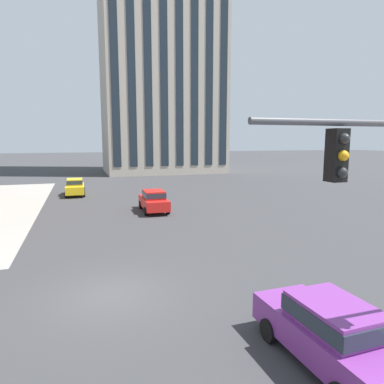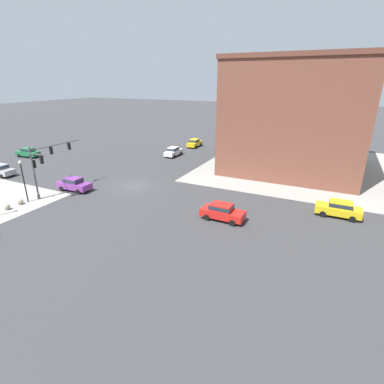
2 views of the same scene
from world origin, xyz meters
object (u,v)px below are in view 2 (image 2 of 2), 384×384
(bollard_sphere_curb_b, at_px, (7,207))
(traffic_signal_main, at_px, (45,162))
(car_main_northbound_far, at_px, (339,208))
(car_cross_far, at_px, (1,170))
(car_main_southbound_near, at_px, (28,152))
(car_parked_curb, at_px, (195,143))
(bollard_sphere_curb_a, at_px, (20,202))
(car_main_southbound_far, at_px, (173,151))
(car_cross_eastbound, at_px, (74,184))
(car_main_mid, at_px, (222,211))
(street_lamp_corner_near, at_px, (23,176))

(bollard_sphere_curb_b, bearing_deg, traffic_signal_main, 173.33)
(car_main_northbound_far, distance_m, car_cross_far, 45.56)
(traffic_signal_main, xyz_separation_m, car_main_southbound_near, (-11.83, -19.77, -3.27))
(car_parked_curb, distance_m, car_cross_far, 34.99)
(bollard_sphere_curb_a, distance_m, car_main_southbound_near, 24.49)
(car_main_southbound_far, relative_size, car_cross_eastbound, 1.00)
(car_main_mid, bearing_deg, bollard_sphere_curb_a, -74.05)
(car_main_mid, bearing_deg, bollard_sphere_curb_b, -70.21)
(bollard_sphere_curb_a, bearing_deg, car_main_southbound_near, -128.70)
(street_lamp_corner_near, relative_size, car_main_northbound_far, 1.12)
(car_main_southbound_near, distance_m, car_main_southbound_far, 26.58)
(car_cross_eastbound, distance_m, car_parked_curb, 30.54)
(bollard_sphere_curb_b, height_order, car_parked_curb, car_parked_curb)
(car_cross_eastbound, bearing_deg, car_main_southbound_near, -113.65)
(car_main_southbound_far, relative_size, car_main_mid, 1.00)
(car_main_northbound_far, distance_m, car_cross_eastbound, 31.14)
(car_main_southbound_far, height_order, car_parked_curb, same)
(bollard_sphere_curb_a, bearing_deg, car_cross_far, -115.41)
(car_main_northbound_far, bearing_deg, traffic_signal_main, -74.60)
(car_main_southbound_far, bearing_deg, car_cross_eastbound, -6.56)
(traffic_signal_main, distance_m, bollard_sphere_curb_b, 6.42)
(traffic_signal_main, bearing_deg, car_main_northbound_far, 105.40)
(bollard_sphere_curb_b, xyz_separation_m, car_main_southbound_far, (-29.09, 4.45, 0.60))
(traffic_signal_main, height_order, bollard_sphere_curb_b, traffic_signal_main)
(car_main_southbound_far, bearing_deg, car_parked_curb, 179.57)
(street_lamp_corner_near, relative_size, car_main_mid, 1.11)
(traffic_signal_main, distance_m, car_cross_far, 13.84)
(car_parked_curb, relative_size, car_main_mid, 1.00)
(bollard_sphere_curb_b, xyz_separation_m, car_main_northbound_far, (-13.87, 32.50, 0.60))
(bollard_sphere_curb_b, height_order, car_main_southbound_far, car_main_southbound_far)
(bollard_sphere_curb_b, distance_m, car_cross_eastbound, 7.92)
(traffic_signal_main, xyz_separation_m, car_parked_curb, (-32.99, 3.92, -3.27))
(car_cross_eastbound, relative_size, car_cross_far, 1.01)
(traffic_signal_main, height_order, car_cross_far, traffic_signal_main)
(car_cross_eastbound, xyz_separation_m, car_cross_far, (0.07, -14.61, 0.00))
(traffic_signal_main, distance_m, street_lamp_corner_near, 2.88)
(car_main_southbound_far, xyz_separation_m, car_cross_far, (21.53, -17.07, 0.00))
(car_cross_far, bearing_deg, traffic_signal_main, 79.35)
(car_main_southbound_near, xyz_separation_m, car_parked_curb, (-21.17, 23.69, 0.00))
(bollard_sphere_curb_a, relative_size, car_main_southbound_near, 0.14)
(bollard_sphere_curb_b, xyz_separation_m, car_parked_curb, (-38.08, 4.52, 0.60))
(traffic_signal_main, distance_m, bollard_sphere_curb_a, 5.24)
(car_parked_curb, bearing_deg, street_lamp_corner_near, -7.16)
(street_lamp_corner_near, relative_size, car_main_southbound_near, 1.09)
(car_cross_eastbound, bearing_deg, car_main_northbound_far, 101.54)
(traffic_signal_main, xyz_separation_m, bollard_sphere_curb_a, (3.48, -0.66, -3.87))
(traffic_signal_main, distance_m, car_parked_curb, 33.38)
(bollard_sphere_curb_a, bearing_deg, car_cross_eastbound, 161.23)
(car_main_mid, bearing_deg, car_main_southbound_far, -140.45)
(bollard_sphere_curb_b, relative_size, car_main_northbound_far, 0.14)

